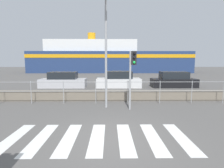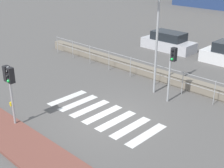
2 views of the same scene
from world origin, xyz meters
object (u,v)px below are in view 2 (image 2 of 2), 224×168
(traffic_light_far, at_px, (172,63))
(parked_car_silver, at_px, (168,42))
(streetlamp, at_px, (155,31))
(traffic_light_near, at_px, (9,80))

(traffic_light_far, height_order, parked_car_silver, traffic_light_far)
(traffic_light_far, relative_size, parked_car_silver, 0.68)
(traffic_light_far, distance_m, streetlamp, 1.91)
(parked_car_silver, bearing_deg, traffic_light_far, -55.09)
(traffic_light_far, bearing_deg, parked_car_silver, 124.91)
(streetlamp, bearing_deg, traffic_light_far, -12.73)
(traffic_light_near, relative_size, traffic_light_far, 0.95)
(traffic_light_far, xyz_separation_m, streetlamp, (-1.32, 0.30, 1.34))
(traffic_light_near, distance_m, streetlamp, 7.62)
(traffic_light_near, relative_size, parked_car_silver, 0.65)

